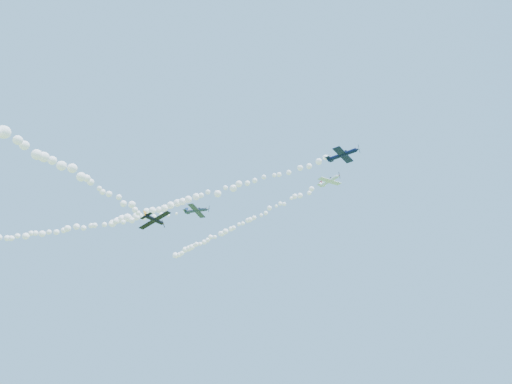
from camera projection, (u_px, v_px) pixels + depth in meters
The scene contains 8 objects.
plane_white at pixel (330, 181), 105.48m from camera, with size 6.78×7.19×1.86m.
smoke_trail_white at pixel (232, 228), 135.60m from camera, with size 73.10×34.61×2.94m, color white, non-canonical shape.
plane_navy at pixel (343, 155), 91.54m from camera, with size 7.77×8.12×2.06m.
smoke_trail_navy at pixel (203, 196), 110.48m from camera, with size 72.31×8.91×3.00m, color white, non-canonical shape.
plane_grey at pixel (197, 210), 109.17m from camera, with size 7.24×7.63×2.19m.
smoke_trail_grey at pixel (59, 230), 121.68m from camera, with size 81.49×15.32×3.24m, color white, non-canonical shape.
plane_black at pixel (155, 220), 93.56m from camera, with size 7.34×7.53×3.12m.
smoke_trail_black at pixel (27, 146), 64.69m from camera, with size 9.41×63.38×3.00m, color white, non-canonical shape.
Camera 1 is at (48.88, -85.53, 2.00)m, focal length 30.00 mm.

